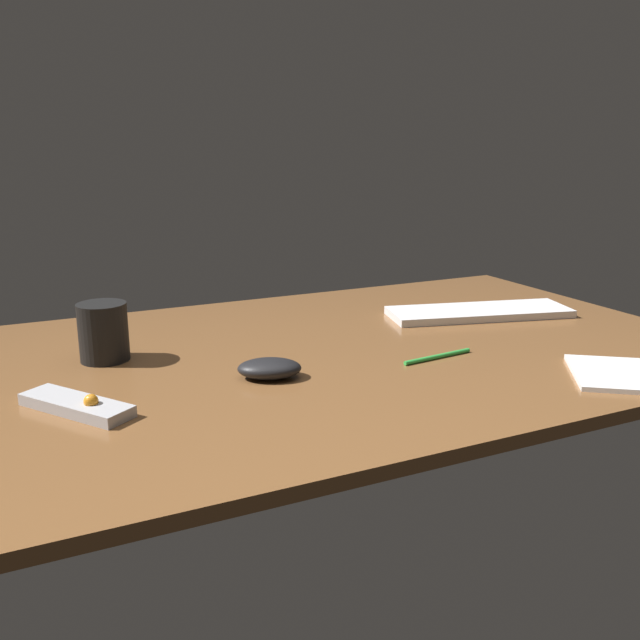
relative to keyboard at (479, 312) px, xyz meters
The scene contains 7 objects.
desk 41.26cm from the keyboard, 169.21° to the right, with size 140.00×84.00×2.00cm, color brown.
keyboard is the anchor object (origin of this frame).
computer_mouse 55.80cm from the keyboard, 162.51° to the right, with size 9.84×6.42×3.04cm, color black.
media_remote 83.57cm from the keyboard, 167.58° to the right, with size 14.04×17.10×2.94cm.
coffee_mug 74.83cm from the keyboard, behind, with size 8.04×8.04×9.68cm, color black.
notepad 39.35cm from the keyboard, 97.32° to the right, with size 15.76×11.82×0.77cm, color silver.
pen 31.55cm from the keyboard, 140.52° to the right, with size 0.74×0.74×13.89cm, color green.
Camera 1 is at (-48.87, -102.79, 37.89)cm, focal length 38.65 mm.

